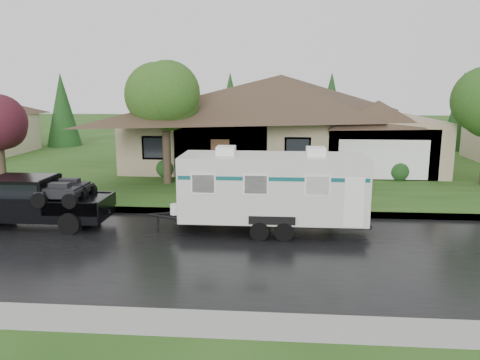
% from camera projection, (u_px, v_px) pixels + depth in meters
% --- Properties ---
extents(ground, '(140.00, 140.00, 0.00)m').
position_uv_depth(ground, '(224.00, 231.00, 16.58)').
color(ground, '#234A17').
rests_on(ground, ground).
extents(road, '(140.00, 8.00, 0.01)m').
position_uv_depth(road, '(217.00, 250.00, 14.62)').
color(road, black).
rests_on(road, ground).
extents(curb, '(140.00, 0.50, 0.15)m').
position_uv_depth(curb, '(231.00, 212.00, 18.76)').
color(curb, gray).
rests_on(curb, ground).
extents(lawn, '(140.00, 26.00, 0.15)m').
position_uv_depth(lawn, '(250.00, 162.00, 31.22)').
color(lawn, '#234A17').
rests_on(lawn, ground).
extents(house_main, '(19.44, 10.80, 6.90)m').
position_uv_depth(house_main, '(285.00, 110.00, 29.21)').
color(house_main, gray).
rests_on(house_main, lawn).
extents(tree_left_green, '(3.68, 3.68, 6.09)m').
position_uv_depth(tree_left_green, '(165.00, 100.00, 23.25)').
color(tree_left_green, '#382B1E').
rests_on(tree_left_green, lawn).
extents(shrub_row, '(13.60, 1.00, 1.00)m').
position_uv_depth(shrub_row, '(280.00, 169.00, 25.38)').
color(shrub_row, '#143814').
rests_on(shrub_row, lawn).
extents(pickup_truck, '(5.43, 2.06, 1.81)m').
position_uv_depth(pickup_truck, '(31.00, 200.00, 17.06)').
color(pickup_truck, black).
rests_on(pickup_truck, ground).
extents(travel_trailer, '(6.70, 2.35, 3.00)m').
position_uv_depth(travel_trailer, '(273.00, 187.00, 16.24)').
color(travel_trailer, silver).
rests_on(travel_trailer, ground).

